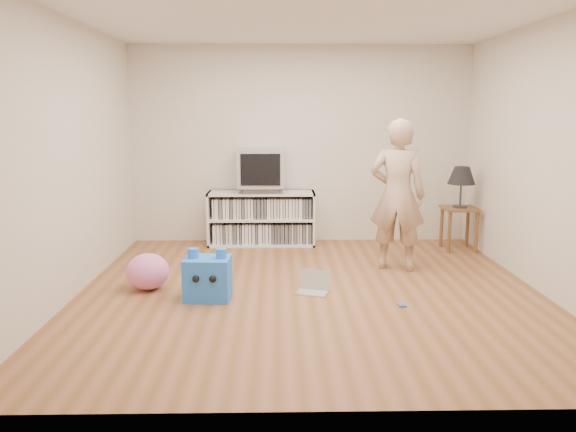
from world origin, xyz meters
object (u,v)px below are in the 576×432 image
(crt_tv, at_px, (261,168))
(person, at_px, (397,195))
(plush_pink, at_px, (148,271))
(laptop, at_px, (313,286))
(media_unit, at_px, (261,218))
(plush_blue, at_px, (208,278))
(table_lamp, at_px, (462,176))
(side_table, at_px, (459,218))
(dvd_deck, at_px, (261,189))

(crt_tv, distance_m, person, 1.97)
(plush_pink, bearing_deg, laptop, -4.25)
(media_unit, distance_m, plush_blue, 2.29)
(plush_blue, bearing_deg, table_lamp, 35.27)
(laptop, bearing_deg, side_table, 59.40)
(table_lamp, bearing_deg, plush_pink, -156.75)
(side_table, height_order, plush_blue, side_table)
(media_unit, height_order, table_lamp, table_lamp)
(plush_pink, bearing_deg, dvd_deck, 60.65)
(dvd_deck, height_order, crt_tv, crt_tv)
(person, distance_m, plush_blue, 2.30)
(table_lamp, height_order, person, person)
(media_unit, bearing_deg, person, -39.14)
(person, bearing_deg, table_lamp, -120.96)
(media_unit, distance_m, crt_tv, 0.67)
(media_unit, relative_size, dvd_deck, 3.11)
(crt_tv, bearing_deg, dvd_deck, 90.00)
(plush_blue, bearing_deg, side_table, 35.27)
(media_unit, xyz_separation_m, person, (1.53, -1.24, 0.48))
(side_table, xyz_separation_m, plush_pink, (-3.59, -1.54, -0.24))
(crt_tv, bearing_deg, person, -38.71)
(table_lamp, relative_size, laptop, 1.43)
(side_table, xyz_separation_m, person, (-0.99, -0.86, 0.42))
(side_table, bearing_deg, crt_tv, 171.70)
(table_lamp, distance_m, laptop, 2.71)
(dvd_deck, bearing_deg, crt_tv, -90.00)
(person, bearing_deg, laptop, 57.70)
(side_table, bearing_deg, dvd_deck, 171.63)
(side_table, relative_size, plush_blue, 1.13)
(media_unit, height_order, laptop, media_unit)
(laptop, bearing_deg, media_unit, 124.27)
(crt_tv, xyz_separation_m, plush_pink, (-1.08, -1.91, -0.84))
(media_unit, bearing_deg, plush_pink, -119.15)
(side_table, xyz_separation_m, table_lamp, (0.00, 0.00, 0.53))
(table_lamp, height_order, plush_pink, table_lamp)
(table_lamp, relative_size, plush_blue, 1.06)
(laptop, bearing_deg, dvd_deck, 124.39)
(crt_tv, distance_m, laptop, 2.32)
(table_lamp, bearing_deg, side_table, 0.00)
(dvd_deck, bearing_deg, media_unit, 90.00)
(side_table, bearing_deg, plush_pink, -156.75)
(laptop, height_order, plush_blue, plush_blue)
(crt_tv, bearing_deg, media_unit, 90.00)
(side_table, bearing_deg, plush_blue, -147.94)
(media_unit, xyz_separation_m, crt_tv, (0.00, -0.02, 0.67))
(crt_tv, bearing_deg, table_lamp, -8.30)
(dvd_deck, xyz_separation_m, table_lamp, (2.51, -0.37, 0.21))
(table_lamp, distance_m, plush_blue, 3.57)
(table_lamp, xyz_separation_m, plush_pink, (-3.59, -1.54, -0.76))
(plush_pink, bearing_deg, table_lamp, 23.25)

